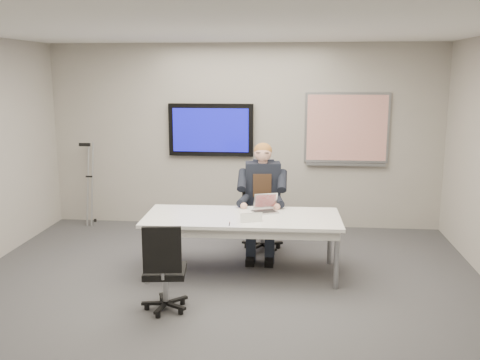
# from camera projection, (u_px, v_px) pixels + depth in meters

# --- Properties ---
(floor) EXTENTS (6.00, 6.00, 0.02)m
(floor) POSITION_uv_depth(u_px,v_px,m) (217.00, 305.00, 5.54)
(floor) COLOR #3D3D3F
(floor) RESTS_ON ground
(ceiling) EXTENTS (6.00, 6.00, 0.02)m
(ceiling) POSITION_uv_depth(u_px,v_px,m) (214.00, 25.00, 4.98)
(ceiling) COLOR white
(ceiling) RESTS_ON wall_back
(wall_back) EXTENTS (6.00, 0.02, 2.80)m
(wall_back) POSITION_uv_depth(u_px,v_px,m) (244.00, 136.00, 8.19)
(wall_back) COLOR #A39E93
(wall_back) RESTS_ON ground
(wall_front) EXTENTS (6.00, 0.02, 2.80)m
(wall_front) POSITION_uv_depth(u_px,v_px,m) (118.00, 298.00, 2.34)
(wall_front) COLOR #A39E93
(wall_front) RESTS_ON ground
(conference_table) EXTENTS (2.32, 1.01, 0.71)m
(conference_table) POSITION_uv_depth(u_px,v_px,m) (242.00, 223.00, 6.30)
(conference_table) COLOR white
(conference_table) RESTS_ON ground
(tv_display) EXTENTS (1.30, 0.09, 0.80)m
(tv_display) POSITION_uv_depth(u_px,v_px,m) (211.00, 130.00, 8.16)
(tv_display) COLOR black
(tv_display) RESTS_ON wall_back
(whiteboard) EXTENTS (1.25, 0.08, 1.10)m
(whiteboard) POSITION_uv_depth(u_px,v_px,m) (347.00, 129.00, 7.98)
(whiteboard) COLOR #92949A
(whiteboard) RESTS_ON wall_back
(office_chair_far) EXTENTS (0.67, 0.67, 1.08)m
(office_chair_far) POSITION_uv_depth(u_px,v_px,m) (261.00, 225.00, 7.23)
(office_chair_far) COLOR black
(office_chair_far) RESTS_ON ground
(office_chair_near) EXTENTS (0.50, 0.50, 0.93)m
(office_chair_near) POSITION_uv_depth(u_px,v_px,m) (165.00, 284.00, 5.34)
(office_chair_near) COLOR black
(office_chair_near) RESTS_ON ground
(seated_person) EXTENTS (0.48, 0.82, 1.47)m
(seated_person) POSITION_uv_depth(u_px,v_px,m) (262.00, 212.00, 6.92)
(seated_person) COLOR #1E2533
(seated_person) RESTS_ON office_chair_far
(crutch) EXTENTS (0.33, 0.62, 1.39)m
(crutch) POSITION_uv_depth(u_px,v_px,m) (90.00, 182.00, 8.36)
(crutch) COLOR #9C9FA3
(crutch) RESTS_ON ground
(laptop) EXTENTS (0.35, 0.37, 0.21)m
(laptop) POSITION_uv_depth(u_px,v_px,m) (265.00, 207.00, 6.48)
(laptop) COLOR silver
(laptop) RESTS_ON conference_table
(name_tent) EXTENTS (0.26, 0.13, 0.10)m
(name_tent) POSITION_uv_depth(u_px,v_px,m) (251.00, 217.00, 6.05)
(name_tent) COLOR white
(name_tent) RESTS_ON conference_table
(pen) EXTENTS (0.02, 0.13, 0.01)m
(pen) POSITION_uv_depth(u_px,v_px,m) (229.00, 224.00, 5.94)
(pen) COLOR black
(pen) RESTS_ON conference_table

